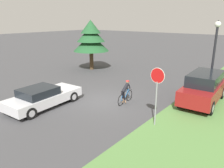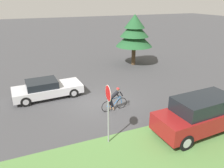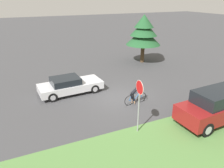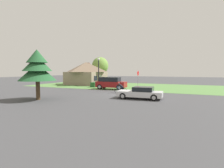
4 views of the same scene
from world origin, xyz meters
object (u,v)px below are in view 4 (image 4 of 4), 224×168
conifer_tall_near (37,67)px  parked_suv_right (111,83)px  cyclist (121,88)px  street_lamp (99,69)px  cottage_house (86,73)px  sedan_left_lane (140,93)px  stop_sign (138,77)px  deciduous_tree_right (100,66)px

conifer_tall_near → parked_suv_right: bearing=-12.2°
cyclist → street_lamp: size_ratio=0.34×
cottage_house → sedan_left_lane: cottage_house is taller
cyclist → stop_sign: (2.91, -1.55, 1.42)m
stop_sign → deciduous_tree_right: deciduous_tree_right is taller
street_lamp → deciduous_tree_right: bearing=26.6°
cyclist → deciduous_tree_right: size_ratio=0.28×
cottage_house → street_lamp: street_lamp is taller
cyclist → stop_sign: stop_sign is taller
stop_sign → deciduous_tree_right: size_ratio=0.48×
cyclist → cottage_house: bearing=-46.1°
parked_suv_right → conifer_tall_near: bearing=75.1°
sedan_left_lane → stop_sign: stop_sign is taller
stop_sign → sedan_left_lane: bearing=21.4°
sedan_left_lane → deciduous_tree_right: deciduous_tree_right is taller
cottage_house → conifer_tall_near: 20.14m
cyclist → parked_suv_right: bearing=-55.4°
cottage_house → street_lamp: size_ratio=1.54×
sedan_left_lane → cyclist: (3.57, 3.60, 0.07)m
parked_suv_right → cottage_house: bearing=-40.3°
street_lamp → deciduous_tree_right: size_ratio=0.82×
cottage_house → conifer_tall_near: size_ratio=1.54×
cottage_house → deciduous_tree_right: (5.55, -0.52, 1.67)m
stop_sign → street_lamp: (0.79, 6.78, 1.19)m
sedan_left_lane → stop_sign: bearing=-75.6°
cyclist → stop_sign: bearing=-122.5°
sedan_left_lane → conifer_tall_near: conifer_tall_near is taller
stop_sign → street_lamp: street_lamp is taller
stop_sign → cyclist: bearing=-24.3°
parked_suv_right → street_lamp: (-0.16, 2.11, 2.30)m
sedan_left_lane → deciduous_tree_right: size_ratio=0.76×
cottage_house → cyclist: cottage_house is taller
cottage_house → conifer_tall_near: (-19.11, -6.31, 0.79)m
deciduous_tree_right → cottage_house: bearing=174.6°
parked_suv_right → deciduous_tree_right: (12.45, 8.43, 3.16)m
deciduous_tree_right → street_lamp: bearing=-153.4°
street_lamp → stop_sign: bearing=-96.6°
sedan_left_lane → cyclist: cyclist is taller
stop_sign → street_lamp: size_ratio=0.58×
cyclist → conifer_tall_near: bearing=51.0°
cottage_house → deciduous_tree_right: size_ratio=1.26×
cyclist → conifer_tall_near: (-8.36, 5.76, 2.58)m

